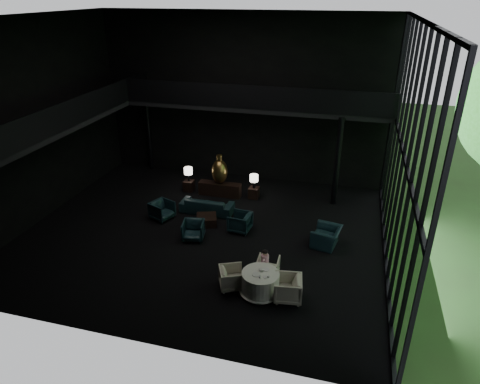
% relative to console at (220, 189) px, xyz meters
% --- Properties ---
extents(floor, '(14.00, 12.00, 0.02)m').
position_rel_console_xyz_m(floor, '(0.42, -3.45, -0.32)').
color(floor, black).
rests_on(floor, ground).
extents(ceiling, '(14.00, 12.00, 0.02)m').
position_rel_console_xyz_m(ceiling, '(0.42, -3.45, 7.68)').
color(ceiling, black).
rests_on(ceiling, ground).
extents(wall_back, '(14.00, 0.04, 8.00)m').
position_rel_console_xyz_m(wall_back, '(0.42, 2.55, 3.68)').
color(wall_back, black).
rests_on(wall_back, ground).
extents(wall_front, '(14.00, 0.04, 8.00)m').
position_rel_console_xyz_m(wall_front, '(0.42, -9.45, 3.68)').
color(wall_front, black).
rests_on(wall_front, ground).
extents(wall_left, '(0.04, 12.00, 8.00)m').
position_rel_console_xyz_m(wall_left, '(-6.58, -3.45, 3.68)').
color(wall_left, black).
rests_on(wall_left, ground).
extents(curtain_wall, '(0.20, 12.00, 8.00)m').
position_rel_console_xyz_m(curtain_wall, '(7.37, -3.45, 3.68)').
color(curtain_wall, black).
rests_on(curtain_wall, ground).
extents(mezzanine_left, '(2.00, 12.00, 0.25)m').
position_rel_console_xyz_m(mezzanine_left, '(-5.58, -3.45, 3.68)').
color(mezzanine_left, black).
rests_on(mezzanine_left, wall_left).
extents(mezzanine_back, '(12.00, 2.00, 0.25)m').
position_rel_console_xyz_m(mezzanine_back, '(1.42, 1.55, 3.68)').
color(mezzanine_back, black).
rests_on(mezzanine_back, wall_back).
extents(railing_left, '(0.06, 12.00, 1.00)m').
position_rel_console_xyz_m(railing_left, '(-4.58, -3.45, 4.28)').
color(railing_left, black).
rests_on(railing_left, mezzanine_left).
extents(railing_back, '(12.00, 0.06, 1.00)m').
position_rel_console_xyz_m(railing_back, '(1.42, 0.55, 4.28)').
color(railing_back, black).
rests_on(railing_back, mezzanine_back).
extents(column_nw, '(0.24, 0.24, 4.00)m').
position_rel_console_xyz_m(column_nw, '(-4.58, 2.25, 1.68)').
color(column_nw, black).
rests_on(column_nw, floor).
extents(column_ne, '(0.24, 0.24, 4.00)m').
position_rel_console_xyz_m(column_ne, '(5.22, 0.55, 1.68)').
color(column_ne, black).
rests_on(column_ne, floor).
extents(console, '(1.99, 0.45, 0.63)m').
position_rel_console_xyz_m(console, '(0.00, 0.00, 0.00)').
color(console, black).
rests_on(console, floor).
extents(bronze_urn, '(0.74, 0.74, 1.38)m').
position_rel_console_xyz_m(bronze_urn, '(0.00, 0.02, 0.90)').
color(bronze_urn, '#B97C3F').
rests_on(bronze_urn, console).
extents(side_table_left, '(0.46, 0.46, 0.51)m').
position_rel_console_xyz_m(side_table_left, '(-1.60, 0.11, -0.06)').
color(side_table_left, black).
rests_on(side_table_left, floor).
extents(table_lamp_left, '(0.40, 0.40, 0.67)m').
position_rel_console_xyz_m(table_lamp_left, '(-1.60, 0.14, 0.67)').
color(table_lamp_left, black).
rests_on(table_lamp_left, side_table_left).
extents(side_table_right, '(0.46, 0.46, 0.51)m').
position_rel_console_xyz_m(side_table_right, '(1.60, 0.15, -0.06)').
color(side_table_right, black).
rests_on(side_table_right, floor).
extents(table_lamp_right, '(0.39, 0.39, 0.65)m').
position_rel_console_xyz_m(table_lamp_right, '(1.60, 0.14, 0.66)').
color(table_lamp_right, black).
rests_on(table_lamp_right, side_table_right).
extents(sofa, '(2.50, 0.73, 0.98)m').
position_rel_console_xyz_m(sofa, '(-0.04, -1.75, 0.17)').
color(sofa, '#15373D').
rests_on(sofa, floor).
extents(lounge_armchair_west, '(1.14, 1.17, 0.94)m').
position_rel_console_xyz_m(lounge_armchair_west, '(-1.67, -2.79, 0.15)').
color(lounge_armchair_west, '#172B31').
rests_on(lounge_armchair_west, floor).
extents(lounge_armchair_east, '(0.93, 0.98, 0.92)m').
position_rel_console_xyz_m(lounge_armchair_east, '(1.75, -2.91, 0.15)').
color(lounge_armchair_east, '#1B3037').
rests_on(lounge_armchair_east, floor).
extents(lounge_armchair_south, '(0.98, 0.94, 0.87)m').
position_rel_console_xyz_m(lounge_armchair_south, '(0.18, -3.99, 0.12)').
color(lounge_armchair_south, '#172F3D').
rests_on(lounge_armchair_south, floor).
extents(window_armchair, '(0.96, 1.29, 1.02)m').
position_rel_console_xyz_m(window_armchair, '(5.18, -3.11, 0.20)').
color(window_armchair, '#223A49').
rests_on(window_armchair, floor).
extents(coffee_table, '(1.04, 1.04, 0.36)m').
position_rel_console_xyz_m(coffee_table, '(0.28, -2.74, -0.14)').
color(coffee_table, black).
rests_on(coffee_table, floor).
extents(dining_table, '(1.36, 1.36, 0.75)m').
position_rel_console_xyz_m(dining_table, '(3.40, -6.50, 0.01)').
color(dining_table, white).
rests_on(dining_table, floor).
extents(dining_chair_north, '(0.70, 0.66, 0.70)m').
position_rel_console_xyz_m(dining_chair_north, '(3.45, -5.54, 0.04)').
color(dining_chair_north, '#BDB29A').
rests_on(dining_chair_north, floor).
extents(dining_chair_east, '(1.01, 1.06, 0.97)m').
position_rel_console_xyz_m(dining_chair_east, '(4.28, -6.58, 0.17)').
color(dining_chair_east, tan).
rests_on(dining_chair_east, floor).
extents(dining_chair_west, '(0.98, 1.01, 0.80)m').
position_rel_console_xyz_m(dining_chair_west, '(2.45, -6.46, 0.08)').
color(dining_chair_west, beige).
rests_on(dining_chair_west, floor).
extents(child, '(0.27, 0.27, 0.57)m').
position_rel_console_xyz_m(child, '(3.34, -5.59, 0.42)').
color(child, '#D49CB5').
rests_on(child, dining_chair_north).
extents(plate_a, '(0.29, 0.29, 0.02)m').
position_rel_console_xyz_m(plate_a, '(3.29, -6.62, 0.44)').
color(plate_a, white).
rests_on(plate_a, dining_table).
extents(plate_b, '(0.27, 0.27, 0.01)m').
position_rel_console_xyz_m(plate_b, '(3.52, -6.28, 0.44)').
color(plate_b, white).
rests_on(plate_b, dining_table).
extents(saucer, '(0.19, 0.19, 0.01)m').
position_rel_console_xyz_m(saucer, '(3.59, -6.67, 0.44)').
color(saucer, white).
rests_on(saucer, dining_table).
extents(coffee_cup, '(0.08, 0.08, 0.06)m').
position_rel_console_xyz_m(coffee_cup, '(3.67, -6.65, 0.48)').
color(coffee_cup, white).
rests_on(coffee_cup, saucer).
extents(cereal_bowl, '(0.16, 0.16, 0.08)m').
position_rel_console_xyz_m(cereal_bowl, '(3.38, -6.37, 0.47)').
color(cereal_bowl, white).
rests_on(cereal_bowl, dining_table).
extents(cream_pot, '(0.07, 0.07, 0.07)m').
position_rel_console_xyz_m(cream_pot, '(3.43, -6.75, 0.47)').
color(cream_pot, '#99999E').
rests_on(cream_pot, dining_table).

